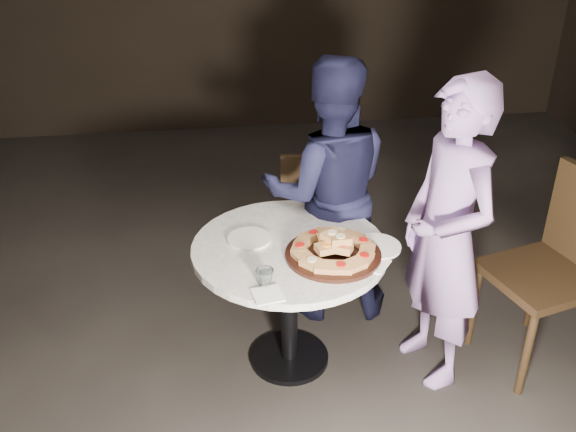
{
  "coord_description": "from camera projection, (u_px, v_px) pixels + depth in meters",
  "views": [
    {
      "loc": [
        -0.48,
        -2.39,
        2.25
      ],
      "look_at": [
        -0.14,
        0.18,
        0.82
      ],
      "focal_mm": 40.0,
      "sensor_mm": 36.0,
      "label": 1
    }
  ],
  "objects": [
    {
      "name": "diner_teal",
      "position": [
        447.0,
        238.0,
        2.91
      ],
      "size": [
        0.48,
        0.62,
        1.51
      ],
      "primitive_type": "imported",
      "rotation": [
        0.0,
        0.0,
        -1.33
      ],
      "color": "#856BAA",
      "rests_on": "ground"
    },
    {
      "name": "water_glass",
      "position": [
        265.0,
        277.0,
        2.69
      ],
      "size": [
        0.1,
        0.1,
        0.07
      ],
      "primitive_type": "imported",
      "rotation": [
        0.0,
        0.0,
        0.36
      ],
      "color": "silver",
      "rests_on": "table"
    },
    {
      "name": "chair_right",
      "position": [
        560.0,
        259.0,
        3.09
      ],
      "size": [
        0.59,
        0.57,
        0.99
      ],
      "rotation": [
        0.0,
        0.0,
        -1.31
      ],
      "color": "black",
      "rests_on": "ground"
    },
    {
      "name": "table",
      "position": [
        289.0,
        268.0,
        3.04
      ],
      "size": [
        1.12,
        1.12,
        0.69
      ],
      "rotation": [
        0.0,
        0.0,
        0.27
      ],
      "color": "black",
      "rests_on": "ground"
    },
    {
      "name": "plate_right",
      "position": [
        376.0,
        246.0,
        2.96
      ],
      "size": [
        0.25,
        0.25,
        0.01
      ],
      "primitive_type": "cylinder",
      "rotation": [
        0.0,
        0.0,
        0.09
      ],
      "color": "white",
      "rests_on": "table"
    },
    {
      "name": "floor",
      "position": [
        320.0,
        374.0,
        3.21
      ],
      "size": [
        7.0,
        7.0,
        0.0
      ],
      "primitive_type": "plane",
      "color": "black",
      "rests_on": "ground"
    },
    {
      "name": "diner_navy",
      "position": [
        328.0,
        192.0,
        3.38
      ],
      "size": [
        0.75,
        0.61,
        1.46
      ],
      "primitive_type": "imported",
      "rotation": [
        0.0,
        0.0,
        3.06
      ],
      "color": "black",
      "rests_on": "ground"
    },
    {
      "name": "napkin_far",
      "position": [
        373.0,
        264.0,
        2.84
      ],
      "size": [
        0.18,
        0.18,
        0.01
      ],
      "primitive_type": "cube",
      "rotation": [
        0.0,
        0.0,
        -0.63
      ],
      "color": "white",
      "rests_on": "table"
    },
    {
      "name": "focaccia_pile",
      "position": [
        334.0,
        247.0,
        2.88
      ],
      "size": [
        0.39,
        0.39,
        0.1
      ],
      "rotation": [
        0.0,
        0.0,
        0.24
      ],
      "color": "#AF7943",
      "rests_on": "serving_board"
    },
    {
      "name": "napkin_near",
      "position": [
        268.0,
        295.0,
        2.64
      ],
      "size": [
        0.14,
        0.14,
        0.01
      ],
      "primitive_type": "cube",
      "rotation": [
        0.0,
        0.0,
        0.17
      ],
      "color": "white",
      "rests_on": "table"
    },
    {
      "name": "serving_board",
      "position": [
        333.0,
        255.0,
        2.89
      ],
      "size": [
        0.47,
        0.47,
        0.02
      ],
      "primitive_type": "cylinder",
      "rotation": [
        0.0,
        0.0,
        -0.09
      ],
      "color": "black",
      "rests_on": "table"
    },
    {
      "name": "plate_left",
      "position": [
        249.0,
        239.0,
        3.02
      ],
      "size": [
        0.26,
        0.26,
        0.01
      ],
      "primitive_type": "cylinder",
      "rotation": [
        0.0,
        0.0,
        -0.31
      ],
      "color": "white",
      "rests_on": "table"
    },
    {
      "name": "chair_far",
      "position": [
        312.0,
        201.0,
        3.85
      ],
      "size": [
        0.42,
        0.44,
        0.81
      ],
      "rotation": [
        0.0,
        0.0,
        3.02
      ],
      "color": "black",
      "rests_on": "ground"
    }
  ]
}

